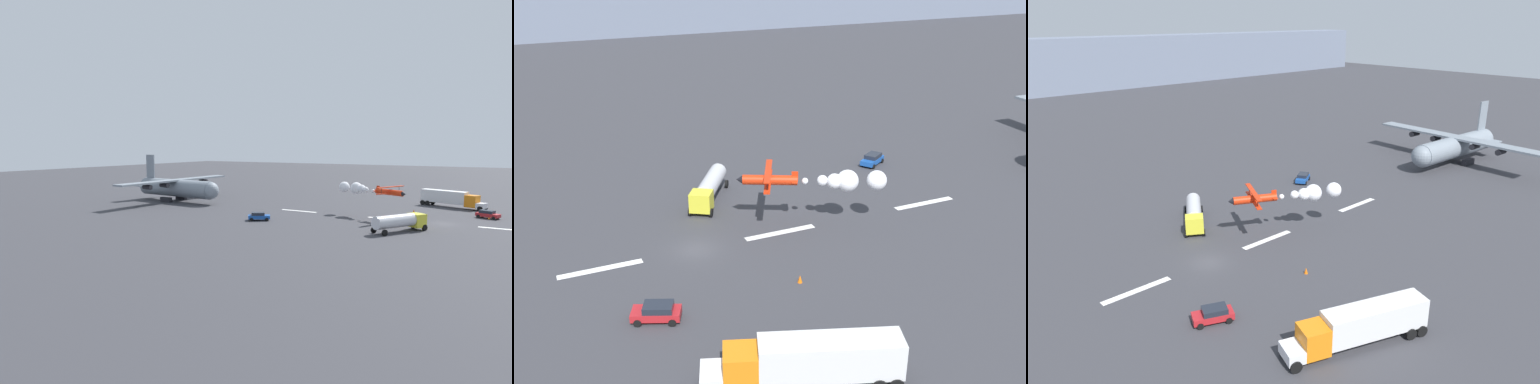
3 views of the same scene
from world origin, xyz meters
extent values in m
plane|color=#38383D|center=(0.00, 0.00, 0.00)|extent=(440.00, 440.00, 0.00)
cube|color=white|center=(-9.44, 0.00, 0.01)|extent=(8.00, 0.90, 0.01)
cube|color=white|center=(9.44, 0.00, 0.01)|extent=(8.00, 0.90, 0.01)
cube|color=white|center=(28.33, 0.00, 0.01)|extent=(8.00, 0.90, 0.01)
cylinder|color=gray|center=(61.20, 1.63, 3.36)|extent=(22.32, 5.60, 4.32)
sphere|color=gray|center=(50.16, 2.28, 3.36)|extent=(4.10, 4.10, 4.10)
cube|color=gray|center=(61.20, 1.63, 5.30)|extent=(5.24, 35.28, 0.40)
cylinder|color=black|center=(61.36, 11.31, 4.40)|extent=(2.46, 1.24, 1.10)
cylinder|color=black|center=(61.05, 6.04, 4.40)|extent=(2.46, 1.24, 1.10)
cylinder|color=black|center=(60.54, -2.73, 4.40)|extent=(2.46, 1.24, 1.10)
cylinder|color=black|center=(60.23, -8.00, 4.40)|extent=(2.46, 1.24, 1.10)
cube|color=gray|center=(70.47, 1.09, 8.52)|extent=(2.81, 0.46, 6.00)
cube|color=gray|center=(70.47, 1.09, 3.66)|extent=(2.52, 9.10, 0.24)
cube|color=black|center=(62.04, -1.08, 0.60)|extent=(3.25, 1.18, 1.20)
cube|color=black|center=(62.35, 4.23, 0.60)|extent=(3.25, 1.18, 1.20)
cylinder|color=red|center=(9.16, 2.07, 5.35)|extent=(5.70, 3.56, 1.07)
cube|color=red|center=(8.98, 2.16, 5.20)|extent=(3.72, 6.55, 0.12)
cube|color=red|center=(8.98, 2.16, 6.36)|extent=(3.72, 6.55, 0.12)
cylinder|color=black|center=(7.89, -0.03, 5.78)|extent=(0.08, 0.08, 1.16)
cylinder|color=black|center=(10.07, 4.35, 5.78)|extent=(0.08, 0.08, 1.16)
cube|color=red|center=(11.51, 0.90, 5.80)|extent=(0.67, 0.40, 1.10)
cube|color=red|center=(11.51, 0.90, 5.40)|extent=(1.43, 2.06, 0.08)
cone|color=black|center=(6.23, 3.53, 5.35)|extent=(1.03, 1.12, 0.91)
sphere|color=white|center=(12.55, 0.52, 5.23)|extent=(0.70, 0.70, 0.70)
sphere|color=white|center=(14.20, -0.30, 5.32)|extent=(1.16, 1.16, 1.16)
sphere|color=white|center=(15.23, -1.09, 5.35)|extent=(1.67, 1.67, 1.67)
sphere|color=white|center=(16.48, -1.62, 5.39)|extent=(2.37, 2.37, 2.37)
sphere|color=white|center=(19.36, -2.81, 5.40)|extent=(2.14, 2.14, 2.14)
cube|color=silver|center=(-5.26, -20.10, 1.10)|extent=(2.36, 2.90, 1.10)
cube|color=orange|center=(-3.38, -20.79, 1.85)|extent=(3.11, 3.17, 2.60)
cube|color=silver|center=(2.47, -22.93, 2.30)|extent=(10.31, 5.81, 2.80)
cylinder|color=black|center=(-5.88, -21.21, 0.55)|extent=(1.15, 0.71, 1.10)
cylinder|color=black|center=(5.08, -25.22, 0.55)|extent=(1.15, 0.71, 1.10)
cylinder|color=black|center=(6.21, -25.63, 0.55)|extent=(1.15, 0.71, 1.10)
cylinder|color=black|center=(-5.02, -18.86, 0.55)|extent=(1.15, 0.71, 1.10)
cylinder|color=black|center=(5.94, -22.87, 0.55)|extent=(1.15, 0.71, 1.10)
cylinder|color=black|center=(7.07, -23.29, 0.55)|extent=(1.15, 0.71, 1.10)
cube|color=yellow|center=(3.30, 7.97, 1.60)|extent=(3.20, 3.14, 2.20)
cylinder|color=silver|center=(5.98, 12.25, 1.85)|extent=(5.97, 7.82, 2.10)
cylinder|color=black|center=(4.00, 6.82, 0.50)|extent=(0.80, 1.02, 1.00)
cylinder|color=black|center=(8.67, 14.29, 0.50)|extent=(0.80, 1.02, 1.00)
cylinder|color=black|center=(1.96, 8.10, 0.50)|extent=(0.80, 1.02, 1.00)
cylinder|color=black|center=(6.63, 15.56, 0.50)|extent=(0.80, 1.02, 1.00)
cube|color=#B21E23|center=(-6.69, -10.39, 0.65)|extent=(4.40, 3.23, 0.65)
cube|color=#1E232D|center=(-6.50, -10.47, 1.25)|extent=(2.87, 2.47, 0.55)
cylinder|color=black|center=(-8.34, -10.66, 0.32)|extent=(0.67, 0.45, 0.64)
cylinder|color=black|center=(-5.75, -11.77, 0.32)|extent=(0.67, 0.45, 0.64)
cylinder|color=black|center=(-7.63, -9.01, 0.32)|extent=(0.67, 0.45, 0.64)
cylinder|color=black|center=(-5.04, -10.11, 0.32)|extent=(0.67, 0.45, 0.64)
cube|color=#194CA5|center=(30.08, 13.91, 0.65)|extent=(4.37, 3.67, 0.65)
cube|color=#1E232D|center=(30.25, 14.01, 1.25)|extent=(2.93, 2.69, 0.55)
cylinder|color=black|center=(29.37, 12.39, 0.32)|extent=(0.66, 0.53, 0.64)
cylinder|color=black|center=(31.76, 13.90, 0.32)|extent=(0.66, 0.53, 0.64)
cylinder|color=black|center=(28.41, 13.92, 0.32)|extent=(0.66, 0.53, 0.64)
cylinder|color=black|center=(30.80, 15.42, 0.32)|extent=(0.66, 0.53, 0.64)
cone|color=orange|center=(-6.91, -9.48, 0.38)|extent=(0.44, 0.44, 0.75)
cone|color=orange|center=(6.73, -9.96, 0.38)|extent=(0.44, 0.44, 0.75)
camera|label=1|loc=(-7.91, 79.03, 13.90)|focal=28.73mm
camera|label=2|loc=(-15.35, -52.22, 28.83)|focal=42.34mm
camera|label=3|loc=(-29.58, -45.18, 28.30)|focal=34.47mm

